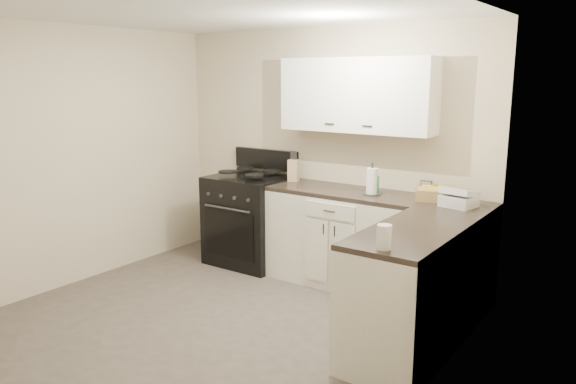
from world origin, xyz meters
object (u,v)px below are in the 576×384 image
Objects in this scene: countertop_grill at (458,201)px; stove at (250,221)px; wicker_basket at (434,195)px; knife_block at (294,170)px; paper_towel at (372,181)px.

stove is at bearing -170.10° from countertop_grill.
wicker_basket reaches higher than stove.
knife_block is 1.55m from wicker_basket.
paper_towel is 0.82m from countertop_grill.
countertop_grill is (1.79, -0.16, -0.07)m from knife_block.
paper_towel reaches higher than stove.
paper_towel reaches higher than wicker_basket.
stove is 4.42× the size of knife_block.
knife_block reaches higher than countertop_grill.
wicker_basket is (2.02, 0.08, 0.53)m from stove.
knife_block is 0.98m from paper_towel.
countertop_grill is (0.82, -0.02, -0.08)m from paper_towel.
knife_block is 0.88× the size of countertop_grill.
paper_towel reaches higher than countertop_grill.
wicker_basket is (0.57, 0.08, -0.07)m from paper_towel.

